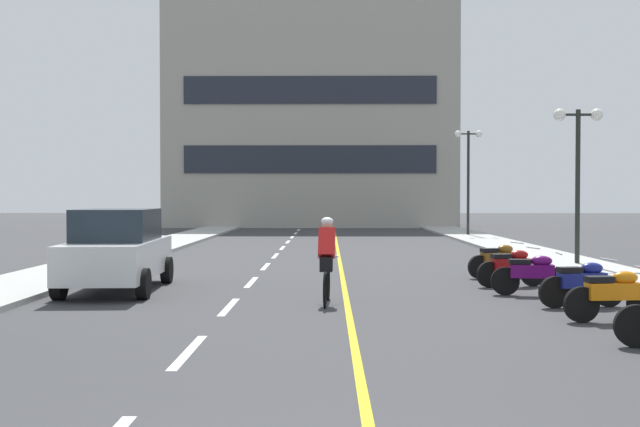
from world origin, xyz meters
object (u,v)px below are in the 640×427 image
at_px(parked_car_near, 117,250).
at_px(motorcycle_7, 499,260).
at_px(street_lamp_mid, 578,149).
at_px(motorcycle_6, 512,267).
at_px(street_lamp_far, 468,159).
at_px(motorcycle_3, 614,294).
at_px(motorcycle_4, 582,283).
at_px(motorcycle_5, 532,273).
at_px(cyclist_rider, 327,258).

relative_size(parked_car_near, motorcycle_7, 2.59).
xyz_separation_m(street_lamp_mid, motorcycle_6, (-3.15, -4.80, -3.05)).
xyz_separation_m(street_lamp_far, motorcycle_3, (-2.59, -26.18, -3.61)).
relative_size(street_lamp_mid, motorcycle_7, 2.78).
bearing_deg(street_lamp_far, parked_car_near, -118.43).
height_order(street_lamp_mid, parked_car_near, street_lamp_mid).
xyz_separation_m(motorcycle_4, motorcycle_7, (-0.40, 5.02, 0.00)).
relative_size(street_lamp_mid, motorcycle_5, 2.70).
bearing_deg(motorcycle_5, street_lamp_far, 82.46).
distance_m(motorcycle_5, motorcycle_7, 3.38).
bearing_deg(motorcycle_6, cyclist_rider, -147.63).
relative_size(street_lamp_far, motorcycle_5, 3.21).
distance_m(street_lamp_mid, motorcycle_6, 6.50).
height_order(parked_car_near, motorcycle_4, parked_car_near).
distance_m(street_lamp_mid, motorcycle_3, 10.36).
bearing_deg(motorcycle_5, motorcycle_7, 88.71).
bearing_deg(motorcycle_7, street_lamp_mid, 44.16).
bearing_deg(motorcycle_5, parked_car_near, 175.52).
distance_m(street_lamp_far, motorcycle_4, 24.98).
height_order(street_lamp_far, motorcycle_5, street_lamp_far).
bearing_deg(parked_car_near, motorcycle_6, 5.11).
xyz_separation_m(motorcycle_3, cyclist_rider, (-4.79, 2.03, 0.41)).
distance_m(motorcycle_7, cyclist_rider, 6.39).
distance_m(motorcycle_3, cyclist_rider, 5.22).
xyz_separation_m(street_lamp_mid, motorcycle_5, (-3.09, -6.30, -3.05)).
bearing_deg(motorcycle_7, motorcycle_5, -91.29).
bearing_deg(motorcycle_3, motorcycle_5, 97.89).
height_order(street_lamp_far, motorcycle_4, street_lamp_far).
bearing_deg(motorcycle_4, street_lamp_mid, 71.83).
relative_size(motorcycle_5, motorcycle_7, 1.03).
bearing_deg(street_lamp_mid, motorcycle_4, -108.17).
bearing_deg(motorcycle_3, street_lamp_far, 84.36).
bearing_deg(cyclist_rider, street_lamp_mid, 45.31).
relative_size(motorcycle_5, motorcycle_6, 1.01).
height_order(motorcycle_4, motorcycle_6, same).
bearing_deg(parked_car_near, street_lamp_far, 61.57).
relative_size(motorcycle_3, motorcycle_6, 1.01).
xyz_separation_m(motorcycle_3, motorcycle_7, (-0.37, 6.62, 0.00)).
distance_m(street_lamp_far, motorcycle_3, 26.56).
distance_m(motorcycle_3, motorcycle_5, 3.27).
relative_size(parked_car_near, motorcycle_6, 2.55).
xyz_separation_m(street_lamp_mid, street_lamp_far, (-0.05, 16.64, 0.56)).
relative_size(motorcycle_4, cyclist_rider, 0.96).
height_order(street_lamp_far, motorcycle_7, street_lamp_far).
xyz_separation_m(parked_car_near, motorcycle_4, (9.48, -2.35, -0.44)).
height_order(street_lamp_mid, street_lamp_far, street_lamp_far).
distance_m(street_lamp_far, motorcycle_5, 23.42).
bearing_deg(street_lamp_mid, motorcycle_6, -123.26).
height_order(parked_car_near, motorcycle_3, parked_car_near).
bearing_deg(cyclist_rider, motorcycle_7, 46.08).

